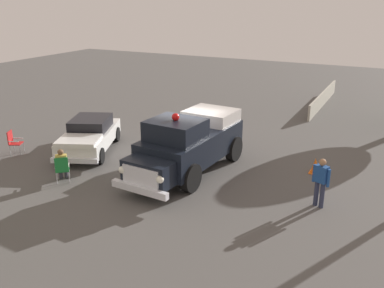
# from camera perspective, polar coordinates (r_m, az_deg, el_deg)

# --- Properties ---
(ground_plane) EXTENTS (60.00, 60.00, 0.00)m
(ground_plane) POSITION_cam_1_polar(r_m,az_deg,el_deg) (17.61, -0.89, -2.55)
(ground_plane) COLOR #514F4C
(vintage_fire_truck) EXTENTS (6.09, 2.69, 2.59)m
(vintage_fire_truck) POSITION_cam_1_polar(r_m,az_deg,el_deg) (16.36, -0.42, 0.18)
(vintage_fire_truck) COLOR black
(vintage_fire_truck) RESTS_ON ground
(classic_hot_rod) EXTENTS (4.74, 3.42, 1.46)m
(classic_hot_rod) POSITION_cam_1_polar(r_m,az_deg,el_deg) (19.19, -13.68, 1.12)
(classic_hot_rod) COLOR black
(classic_hot_rod) RESTS_ON ground
(lawn_chair_near_truck) EXTENTS (0.69, 0.69, 1.02)m
(lawn_chair_near_truck) POSITION_cam_1_polar(r_m,az_deg,el_deg) (16.31, -17.11, -3.06)
(lawn_chair_near_truck) COLOR #B7BABF
(lawn_chair_near_truck) RESTS_ON ground
(lawn_chair_by_car) EXTENTS (0.66, 0.66, 1.02)m
(lawn_chair_by_car) POSITION_cam_1_polar(r_m,az_deg,el_deg) (20.07, -22.96, 0.44)
(lawn_chair_by_car) COLOR #B7BABF
(lawn_chair_by_car) RESTS_ON ground
(lawn_chair_spare) EXTENTS (0.62, 0.62, 1.02)m
(lawn_chair_spare) POSITION_cam_1_polar(r_m,az_deg,el_deg) (18.76, -0.38, 0.77)
(lawn_chair_spare) COLOR #B7BABF
(lawn_chair_spare) RESTS_ON ground
(spectator_seated) EXTENTS (0.65, 0.63, 1.29)m
(spectator_seated) POSITION_cam_1_polar(r_m,az_deg,el_deg) (16.39, -17.14, -2.54)
(spectator_seated) COLOR #383842
(spectator_seated) RESTS_ON ground
(spectator_standing) EXTENTS (0.41, 0.63, 1.68)m
(spectator_standing) POSITION_cam_1_polar(r_m,az_deg,el_deg) (14.32, 16.97, -4.59)
(spectator_standing) COLOR #2D334C
(spectator_standing) RESTS_ON ground
(traffic_cone) EXTENTS (0.40, 0.40, 0.64)m
(traffic_cone) POSITION_cam_1_polar(r_m,az_deg,el_deg) (17.19, 16.27, -2.83)
(traffic_cone) COLOR orange
(traffic_cone) RESTS_ON ground
(background_fence) EXTENTS (8.28, 0.12, 0.90)m
(background_fence) POSITION_cam_1_polar(r_m,az_deg,el_deg) (28.08, 17.26, 5.89)
(background_fence) COLOR #A8A393
(background_fence) RESTS_ON ground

